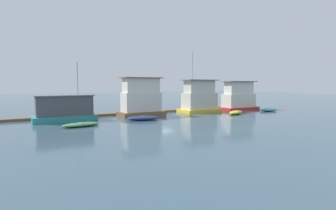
{
  "coord_description": "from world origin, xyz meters",
  "views": [
    {
      "loc": [
        -18.26,
        -32.8,
        4.29
      ],
      "look_at": [
        0.0,
        -1.0,
        1.4
      ],
      "focal_mm": 28.0,
      "sensor_mm": 36.0,
      "label": 1
    }
  ],
  "objects_px": {
    "houseboat_brown": "(141,99)",
    "mooring_post_far_left": "(191,107)",
    "houseboat_yellow": "(199,98)",
    "dinghy_teal": "(268,110)",
    "dinghy_green": "(81,125)",
    "houseboat_red": "(239,97)",
    "houseboat_teal": "(65,109)",
    "dinghy_navy": "(143,118)",
    "dinghy_yellow": "(236,112)"
  },
  "relations": [
    {
      "from": "houseboat_red",
      "to": "dinghy_green",
      "type": "height_order",
      "value": "houseboat_red"
    },
    {
      "from": "dinghy_green",
      "to": "dinghy_navy",
      "type": "distance_m",
      "value": 7.5
    },
    {
      "from": "dinghy_yellow",
      "to": "dinghy_teal",
      "type": "xyz_separation_m",
      "value": [
        7.64,
        0.56,
        -0.03
      ]
    },
    {
      "from": "dinghy_navy",
      "to": "houseboat_yellow",
      "type": "bearing_deg",
      "value": 20.49
    },
    {
      "from": "houseboat_teal",
      "to": "houseboat_red",
      "type": "relative_size",
      "value": 1.06
    },
    {
      "from": "dinghy_green",
      "to": "dinghy_navy",
      "type": "bearing_deg",
      "value": 8.93
    },
    {
      "from": "houseboat_yellow",
      "to": "houseboat_red",
      "type": "distance_m",
      "value": 8.08
    },
    {
      "from": "houseboat_teal",
      "to": "mooring_post_far_left",
      "type": "xyz_separation_m",
      "value": [
        19.32,
        1.82,
        -0.7
      ]
    },
    {
      "from": "mooring_post_far_left",
      "to": "dinghy_navy",
      "type": "bearing_deg",
      "value": -151.54
    },
    {
      "from": "houseboat_teal",
      "to": "dinghy_green",
      "type": "bearing_deg",
      "value": -82.23
    },
    {
      "from": "houseboat_yellow",
      "to": "mooring_post_far_left",
      "type": "height_order",
      "value": "houseboat_yellow"
    },
    {
      "from": "houseboat_yellow",
      "to": "mooring_post_far_left",
      "type": "relative_size",
      "value": 6.38
    },
    {
      "from": "houseboat_brown",
      "to": "dinghy_green",
      "type": "xyz_separation_m",
      "value": [
        -9.15,
        -5.5,
        -2.12
      ]
    },
    {
      "from": "houseboat_yellow",
      "to": "dinghy_teal",
      "type": "relative_size",
      "value": 2.64
    },
    {
      "from": "dinghy_green",
      "to": "dinghy_teal",
      "type": "xyz_separation_m",
      "value": [
        29.27,
        0.86,
        0.02
      ]
    },
    {
      "from": "houseboat_red",
      "to": "dinghy_yellow",
      "type": "relative_size",
      "value": 1.89
    },
    {
      "from": "houseboat_red",
      "to": "dinghy_yellow",
      "type": "xyz_separation_m",
      "value": [
        -5.44,
        -4.93,
        -1.83
      ]
    },
    {
      "from": "houseboat_yellow",
      "to": "dinghy_yellow",
      "type": "distance_m",
      "value": 6.14
    },
    {
      "from": "houseboat_red",
      "to": "houseboat_brown",
      "type": "bearing_deg",
      "value": 179.12
    },
    {
      "from": "houseboat_yellow",
      "to": "dinghy_navy",
      "type": "height_order",
      "value": "houseboat_yellow"
    },
    {
      "from": "houseboat_red",
      "to": "dinghy_navy",
      "type": "relative_size",
      "value": 1.64
    },
    {
      "from": "houseboat_red",
      "to": "dinghy_yellow",
      "type": "bearing_deg",
      "value": -137.82
    },
    {
      "from": "dinghy_green",
      "to": "houseboat_brown",
      "type": "bearing_deg",
      "value": 31.01
    },
    {
      "from": "houseboat_teal",
      "to": "dinghy_navy",
      "type": "height_order",
      "value": "houseboat_teal"
    },
    {
      "from": "dinghy_green",
      "to": "houseboat_red",
      "type": "bearing_deg",
      "value": 10.93
    },
    {
      "from": "houseboat_red",
      "to": "dinghy_green",
      "type": "relative_size",
      "value": 1.68
    },
    {
      "from": "houseboat_teal",
      "to": "houseboat_yellow",
      "type": "distance_m",
      "value": 19.75
    },
    {
      "from": "houseboat_teal",
      "to": "dinghy_navy",
      "type": "bearing_deg",
      "value": -27.5
    },
    {
      "from": "houseboat_brown",
      "to": "houseboat_yellow",
      "type": "relative_size",
      "value": 0.66
    },
    {
      "from": "houseboat_teal",
      "to": "dinghy_yellow",
      "type": "distance_m",
      "value": 22.98
    },
    {
      "from": "houseboat_red",
      "to": "mooring_post_far_left",
      "type": "distance_m",
      "value": 8.83
    },
    {
      "from": "dinghy_navy",
      "to": "mooring_post_far_left",
      "type": "bearing_deg",
      "value": 28.46
    },
    {
      "from": "houseboat_red",
      "to": "dinghy_green",
      "type": "bearing_deg",
      "value": -169.07
    },
    {
      "from": "houseboat_brown",
      "to": "dinghy_teal",
      "type": "bearing_deg",
      "value": -13.0
    },
    {
      "from": "houseboat_teal",
      "to": "dinghy_navy",
      "type": "xyz_separation_m",
      "value": [
        8.15,
        -4.24,
        -1.15
      ]
    },
    {
      "from": "houseboat_red",
      "to": "dinghy_navy",
      "type": "distance_m",
      "value": 20.16
    },
    {
      "from": "houseboat_yellow",
      "to": "mooring_post_far_left",
      "type": "xyz_separation_m",
      "value": [
        -0.41,
        1.73,
        -1.47
      ]
    },
    {
      "from": "houseboat_brown",
      "to": "houseboat_yellow",
      "type": "bearing_deg",
      "value": -0.04
    },
    {
      "from": "dinghy_navy",
      "to": "dinghy_green",
      "type": "bearing_deg",
      "value": -171.07
    },
    {
      "from": "dinghy_navy",
      "to": "dinghy_yellow",
      "type": "distance_m",
      "value": 14.25
    },
    {
      "from": "houseboat_yellow",
      "to": "houseboat_red",
      "type": "relative_size",
      "value": 1.39
    },
    {
      "from": "houseboat_brown",
      "to": "dinghy_green",
      "type": "height_order",
      "value": "houseboat_brown"
    },
    {
      "from": "houseboat_red",
      "to": "dinghy_yellow",
      "type": "height_order",
      "value": "houseboat_red"
    },
    {
      "from": "houseboat_red",
      "to": "mooring_post_far_left",
      "type": "relative_size",
      "value": 4.58
    },
    {
      "from": "dinghy_navy",
      "to": "dinghy_yellow",
      "type": "bearing_deg",
      "value": -3.48
    },
    {
      "from": "houseboat_brown",
      "to": "dinghy_teal",
      "type": "distance_m",
      "value": 20.76
    },
    {
      "from": "mooring_post_far_left",
      "to": "houseboat_yellow",
      "type": "bearing_deg",
      "value": -76.71
    },
    {
      "from": "houseboat_brown",
      "to": "mooring_post_far_left",
      "type": "bearing_deg",
      "value": 10.35
    },
    {
      "from": "dinghy_teal",
      "to": "houseboat_red",
      "type": "bearing_deg",
      "value": 116.72
    },
    {
      "from": "dinghy_teal",
      "to": "houseboat_teal",
      "type": "bearing_deg",
      "value": 171.38
    }
  ]
}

